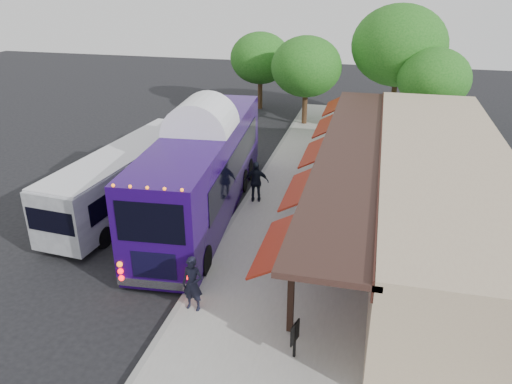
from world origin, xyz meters
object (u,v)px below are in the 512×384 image
Objects in this scene: ped_d at (314,199)px; ped_a at (193,284)px; ped_c at (256,182)px; coach_bus at (203,166)px; ped_b at (308,189)px; sign_board at (295,334)px; city_bus at (128,175)px.

ped_a is at bearing 63.37° from ped_d.
ped_c reaches higher than ped_d.
ped_b is (4.45, 1.41, -1.24)m from coach_bus.
ped_b is 9.86m from sign_board.
city_bus reaches higher than sign_board.
coach_bus is 2.73m from ped_c.
ped_c is 1.16× the size of ped_d.
coach_bus is 11.57× the size of sign_board.
ped_d is (2.80, -0.98, -0.13)m from ped_c.
city_bus is at bearing -10.35° from ped_b.
ped_d is (8.43, 0.65, -0.54)m from city_bus.
coach_bus is at bearing 23.08° from ped_c.
sign_board is at bearing -61.21° from coach_bus.
ped_b is 1.05m from ped_d.
ped_d is at bearing 109.59° from sign_board.
ped_b is 2.41m from ped_c.
sign_board is (3.48, -9.81, -0.20)m from ped_c.
ped_c is (-2.40, 0.00, 0.12)m from ped_b.
city_bus is (-3.58, -0.22, -0.71)m from coach_bus.
sign_board is at bearing 74.48° from ped_b.
city_bus reaches higher than ped_c.
city_bus is 12.26m from sign_board.
ped_a is at bearing 173.24° from sign_board.
city_bus is 9.18× the size of sign_board.
sign_board is (0.68, -8.83, -0.07)m from ped_d.
ped_c is at bearing 20.96° from city_bus.
ped_a reaches higher than ped_d.
ped_d is (2.80, 7.43, -0.08)m from ped_a.
ped_a is at bearing -78.25° from coach_bus.
ped_b is at bearing 111.45° from sign_board.
ped_a reaches higher than sign_board.
ped_a is 8.41m from ped_c.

